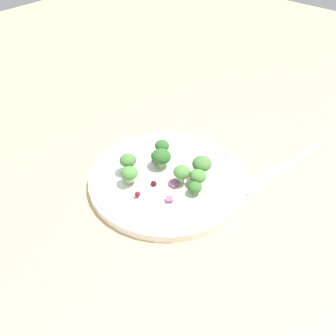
# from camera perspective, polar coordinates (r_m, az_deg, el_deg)

# --- Properties ---
(ground_plane) EXTENTS (1.80, 1.80, 0.02)m
(ground_plane) POSITION_cam_1_polar(r_m,az_deg,el_deg) (0.59, 1.84, -1.35)
(ground_plane) COLOR tan
(plate) EXTENTS (0.23, 0.23, 0.02)m
(plate) POSITION_cam_1_polar(r_m,az_deg,el_deg) (0.56, 0.00, -1.45)
(plate) COLOR white
(plate) RESTS_ON ground_plane
(dressing_pool) EXTENTS (0.13, 0.13, 0.00)m
(dressing_pool) POSITION_cam_1_polar(r_m,az_deg,el_deg) (0.55, 0.00, -1.11)
(dressing_pool) COLOR white
(dressing_pool) RESTS_ON plate
(broccoli_floret_0) EXTENTS (0.02, 0.02, 0.02)m
(broccoli_floret_0) POSITION_cam_1_polar(r_m,az_deg,el_deg) (0.53, 2.06, -0.66)
(broccoli_floret_0) COLOR #9EC684
(broccoli_floret_0) RESTS_ON plate
(broccoli_floret_1) EXTENTS (0.02, 0.02, 0.02)m
(broccoli_floret_1) POSITION_cam_1_polar(r_m,az_deg,el_deg) (0.52, 4.07, -2.98)
(broccoli_floret_1) COLOR #8EB77A
(broccoli_floret_1) RESTS_ON plate
(broccoli_floret_2) EXTENTS (0.02, 0.02, 0.02)m
(broccoli_floret_2) POSITION_cam_1_polar(r_m,az_deg,el_deg) (0.53, 4.53, -1.25)
(broccoli_floret_2) COLOR #ADD18E
(broccoli_floret_2) RESTS_ON plate
(broccoli_floret_3) EXTENTS (0.03, 0.03, 0.03)m
(broccoli_floret_3) POSITION_cam_1_polar(r_m,az_deg,el_deg) (0.54, 5.00, 0.49)
(broccoli_floret_3) COLOR #ADD18E
(broccoli_floret_3) RESTS_ON plate
(broccoli_floret_4) EXTENTS (0.02, 0.02, 0.02)m
(broccoli_floret_4) POSITION_cam_1_polar(r_m,az_deg,el_deg) (0.53, -5.84, -0.84)
(broccoli_floret_4) COLOR #ADD18E
(broccoli_floret_4) RESTS_ON plate
(broccoli_floret_5) EXTENTS (0.03, 0.03, 0.03)m
(broccoli_floret_5) POSITION_cam_1_polar(r_m,az_deg,el_deg) (0.56, -1.05, 1.67)
(broccoli_floret_5) COLOR #ADD18E
(broccoli_floret_5) RESTS_ON plate
(broccoli_floret_6) EXTENTS (0.02, 0.02, 0.02)m
(broccoli_floret_6) POSITION_cam_1_polar(r_m,az_deg,el_deg) (0.58, -0.67, 3.49)
(broccoli_floret_6) COLOR #ADD18E
(broccoli_floret_6) RESTS_ON plate
(broccoli_floret_7) EXTENTS (0.02, 0.02, 0.02)m
(broccoli_floret_7) POSITION_cam_1_polar(r_m,az_deg,el_deg) (0.55, -6.05, 1.08)
(broccoli_floret_7) COLOR #8EB77A
(broccoli_floret_7) RESTS_ON plate
(cranberry_0) EXTENTS (0.01, 0.01, 0.01)m
(cranberry_0) POSITION_cam_1_polar(r_m,az_deg,el_deg) (0.55, -5.66, -1.55)
(cranberry_0) COLOR #4C0A14
(cranberry_0) RESTS_ON plate
(cranberry_1) EXTENTS (0.01, 0.01, 0.01)m
(cranberry_1) POSITION_cam_1_polar(r_m,az_deg,el_deg) (0.54, -2.22, -2.34)
(cranberry_1) COLOR #4C0A14
(cranberry_1) RESTS_ON plate
(cranberry_2) EXTENTS (0.01, 0.01, 0.01)m
(cranberry_2) POSITION_cam_1_polar(r_m,az_deg,el_deg) (0.52, -4.53, -3.98)
(cranberry_2) COLOR maroon
(cranberry_2) RESTS_ON plate
(onion_bit_0) EXTENTS (0.01, 0.01, 0.00)m
(onion_bit_0) POSITION_cam_1_polar(r_m,az_deg,el_deg) (0.51, 0.19, -4.68)
(onion_bit_0) COLOR #A35B93
(onion_bit_0) RESTS_ON plate
(onion_bit_1) EXTENTS (0.02, 0.01, 0.01)m
(onion_bit_1) POSITION_cam_1_polar(r_m,az_deg,el_deg) (0.58, -1.62, 1.30)
(onion_bit_1) COLOR #A35B93
(onion_bit_1) RESTS_ON plate
(onion_bit_2) EXTENTS (0.01, 0.01, 0.00)m
(onion_bit_2) POSITION_cam_1_polar(r_m,az_deg,el_deg) (0.53, 0.94, -2.28)
(onion_bit_2) COLOR #A35B93
(onion_bit_2) RESTS_ON plate
(fork) EXTENTS (0.19, 0.05, 0.01)m
(fork) POSITION_cam_1_polar(r_m,az_deg,el_deg) (0.61, 16.47, -0.13)
(fork) COLOR silver
(fork) RESTS_ON ground_plane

